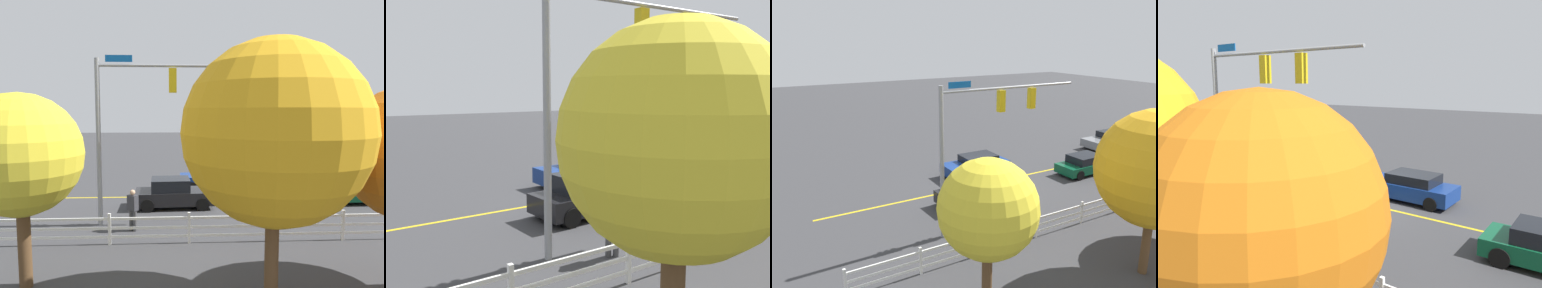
% 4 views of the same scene
% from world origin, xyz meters
% --- Properties ---
extents(ground_plane, '(120.00, 120.00, 0.00)m').
position_xyz_m(ground_plane, '(0.00, 0.00, 0.00)').
color(ground_plane, '#38383A').
extents(lane_center_stripe, '(28.00, 0.16, 0.01)m').
position_xyz_m(lane_center_stripe, '(-4.00, 0.00, 0.00)').
color(lane_center_stripe, gold).
rests_on(lane_center_stripe, ground_plane).
extents(signal_assembly, '(7.52, 0.38, 7.12)m').
position_xyz_m(signal_assembly, '(2.97, 4.68, 5.02)').
color(signal_assembly, gray).
rests_on(signal_assembly, ground_plane).
extents(car_0, '(4.46, 1.97, 1.37)m').
position_xyz_m(car_0, '(-0.75, -1.75, 0.68)').
color(car_0, navy).
rests_on(car_0, ground_plane).
extents(car_1, '(3.98, 2.02, 1.47)m').
position_xyz_m(car_1, '(1.93, 2.08, 0.70)').
color(car_1, black).
rests_on(car_1, ground_plane).
extents(car_2, '(4.27, 1.87, 1.31)m').
position_xyz_m(car_2, '(-7.38, 1.68, 0.64)').
color(car_2, '#0C4C2D').
rests_on(car_2, ground_plane).
extents(car_3, '(4.78, 2.10, 1.34)m').
position_xyz_m(car_3, '(-14.05, -1.95, 0.65)').
color(car_3, slate).
rests_on(car_3, ground_plane).
extents(pedestrian, '(0.48, 0.44, 1.69)m').
position_xyz_m(pedestrian, '(3.55, 5.48, 0.93)').
color(pedestrian, '#3F3F42').
rests_on(pedestrian, ground_plane).
extents(white_rail_fence, '(26.10, 0.10, 1.15)m').
position_xyz_m(white_rail_fence, '(-3.00, 6.90, 0.60)').
color(white_rail_fence, white).
rests_on(white_rail_fence, ground_plane).
extents(tree_1, '(4.43, 4.43, 6.53)m').
position_xyz_m(tree_1, '(-0.50, 11.15, 4.31)').
color(tree_1, brown).
rests_on(tree_1, ground_plane).
extents(tree_2, '(3.31, 3.31, 5.33)m').
position_xyz_m(tree_2, '(5.96, 9.81, 3.66)').
color(tree_2, brown).
rests_on(tree_2, ground_plane).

